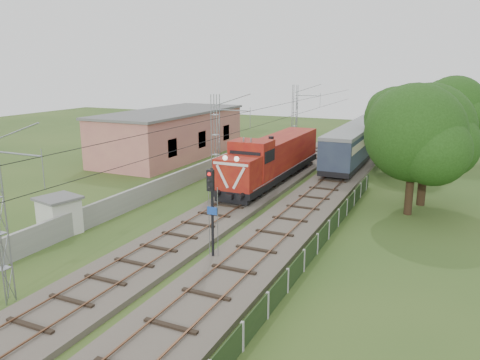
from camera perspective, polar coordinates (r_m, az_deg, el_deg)
The scene contains 15 objects.
ground at distance 27.20m, azimuth -9.09°, elevation -8.38°, with size 140.00×140.00×0.00m, color #2C4A1B.
track_main at distance 32.81m, azimuth -2.31°, elevation -3.96°, with size 4.20×70.00×0.45m.
track_side at distance 43.01m, azimuth 11.62°, elevation 0.08°, with size 4.20×80.00×0.45m.
catenary at distance 37.54m, azimuth -2.91°, elevation 4.38°, with size 3.31×70.00×8.00m.
boundary_wall at distance 39.95m, azimuth -7.38°, elevation 0.03°, with size 0.25×40.00×1.50m, color #9E9E99.
station_building at distance 54.03m, azimuth -8.36°, elevation 5.64°, with size 8.40×20.40×5.22m.
fence at distance 26.41m, azimuth 9.39°, elevation -7.69°, with size 0.12×32.00×1.20m.
locomotive at distance 41.19m, azimuth 4.02°, elevation 2.69°, with size 3.04×17.37×4.41m.
coach_rake at distance 95.80m, azimuth 19.34°, elevation 8.45°, with size 2.97×111.17×3.44m.
signal_post at distance 24.21m, azimuth -3.51°, elevation -2.27°, with size 0.56×0.44×5.09m.
relay_hut at distance 31.03m, azimuth -21.16°, elevation -4.01°, with size 2.73×2.73×2.36m.
tree_a at distance 36.52m, azimuth 22.01°, elevation 5.64°, with size 6.96×6.63×9.03m.
tree_b at distance 33.80m, azimuth 20.65°, elevation 5.26°, with size 7.02×6.69×9.10m.
tree_c at distance 47.85m, azimuth 18.59°, elevation 7.07°, with size 6.38×6.08×8.27m.
tree_d at distance 55.60m, azimuth 24.68°, elevation 7.96°, with size 7.07×6.73×9.17m.
Camera 1 is at (14.27, -20.79, 10.21)m, focal length 35.00 mm.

